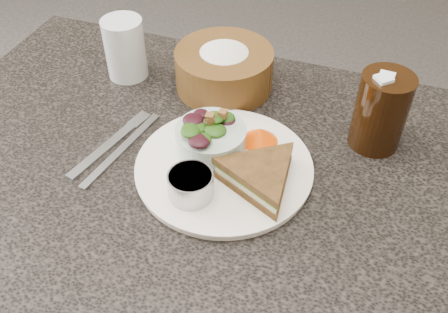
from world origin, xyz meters
TOP-DOWN VIEW (x-y plane):
  - dining_table at (0.00, 0.00)m, footprint 1.00×0.70m
  - dinner_plate at (0.03, 0.01)m, footprint 0.27×0.27m
  - sandwich at (0.10, -0.01)m, footprint 0.20×0.20m
  - salad_bowl at (0.00, 0.03)m, footprint 0.13×0.13m
  - dressing_ramekin at (0.01, -0.06)m, footprint 0.08×0.08m
  - orange_wedge at (0.07, 0.08)m, footprint 0.09×0.09m
  - fork at (-0.17, -0.01)m, footprint 0.05×0.17m
  - knife at (-0.14, -0.00)m, footprint 0.05×0.20m
  - bread_basket at (-0.04, 0.22)m, footprint 0.20×0.20m
  - cola_glass at (0.24, 0.15)m, footprint 0.09×0.09m
  - water_glass at (-0.23, 0.20)m, footprint 0.08×0.08m

SIDE VIEW (x-z plane):
  - dining_table at x=0.00m, z-range 0.00..0.75m
  - knife at x=-0.14m, z-range 0.75..0.75m
  - fork at x=-0.17m, z-range 0.75..0.75m
  - dinner_plate at x=0.03m, z-range 0.75..0.76m
  - orange_wedge at x=0.07m, z-range 0.76..0.79m
  - sandwich at x=0.10m, z-range 0.76..0.80m
  - dressing_ramekin at x=0.01m, z-range 0.76..0.80m
  - salad_bowl at x=0.00m, z-range 0.76..0.83m
  - bread_basket at x=-0.04m, z-range 0.75..0.85m
  - water_glass at x=-0.23m, z-range 0.75..0.86m
  - cola_glass at x=0.24m, z-range 0.75..0.89m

